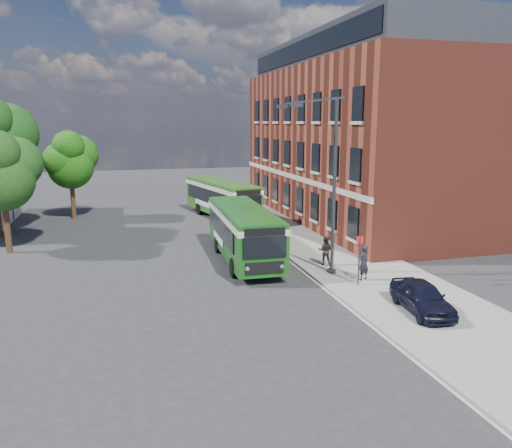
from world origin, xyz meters
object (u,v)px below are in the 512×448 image
object	(u,v)px
bus_rear	(222,196)
street_lamp	(328,184)
parked_car	(422,297)
bus_front	(243,229)

from	to	relation	value
bus_rear	street_lamp	bearing A→B (deg)	-83.70
bus_rear	parked_car	world-z (taller)	bus_rear
street_lamp	parked_car	world-z (taller)	street_lamp
parked_car	bus_front	bearing A→B (deg)	123.59
bus_front	bus_rear	world-z (taller)	same
bus_rear	parked_car	distance (m)	23.53
bus_front	street_lamp	bearing A→B (deg)	-50.05
bus_front	bus_rear	bearing A→B (deg)	83.73
bus_rear	bus_front	bearing A→B (deg)	-96.27
street_lamp	parked_car	xyz separation A→B (m)	(1.66, -6.06, -4.00)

